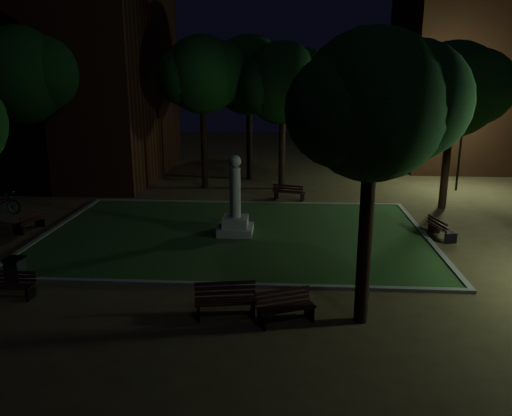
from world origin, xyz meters
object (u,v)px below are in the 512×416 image
Objects in this scene: bench_near_left at (226,301)px; bench_far_side at (289,193)px; monument at (235,212)px; trash_bin at (16,271)px; bicycle at (1,203)px; bench_near_right at (285,308)px; bench_left_side at (30,222)px; bench_west_near at (11,286)px; bench_right_side at (441,229)px.

bench_far_side is at bearing 72.65° from bench_near_left.
monument is at bearing 87.88° from bench_far_side.
bicycle reaches higher than trash_bin.
bicycle reaches higher than bench_near_right.
bicycle is (-13.38, 9.89, 0.11)m from bench_near_right.
bench_near_left reaches higher than bench_left_side.
bench_west_near is (-7.96, 0.96, -0.04)m from bench_near_right.
bench_near_right is 16.64m from bicycle.
bench_west_near is 0.82× the size of bench_far_side.
trash_bin is at bearing 144.79° from bench_near_right.
bench_near_right reaches higher than bench_west_near.
bench_near_right is 8.48m from trash_bin.
bench_near_left is at bearing -13.47° from trash_bin.
bench_right_side is (8.18, 0.10, -0.57)m from monument.
bicycle is at bearing 69.69° from bench_right_side.
bench_far_side is 1.91× the size of trash_bin.
bench_west_near is 1.56× the size of trash_bin.
monument is 8.20m from bench_right_side.
monument is 2.06× the size of bench_right_side.
bench_near_right is 8.02m from bench_west_near.
bench_west_near is 6.88m from bench_left_side.
bicycle is (-11.79, 9.66, 0.08)m from bench_near_left.
monument is at bearing 83.94° from bench_near_left.
bench_left_side is 16.78m from bench_right_side.
monument is at bearing 104.75° from bench_left_side.
bench_near_left is at bearing -124.33° from bicycle.
bench_far_side is at bearing 33.23° from bench_right_side.
bench_left_side is (-8.60, 0.06, -0.60)m from monument.
bench_near_left is 0.90× the size of bicycle.
bench_near_left is 1.23× the size of bench_west_near.
bench_near_right is 0.85× the size of bicycle.
bench_near_left is 6.41m from bench_west_near.
bench_west_near is at bearing -143.76° from bicycle.
trash_bin is (-6.23, -5.39, -0.50)m from monument.
bench_near_left is 15.24m from bicycle.
bicycle is (-2.72, 2.61, 0.15)m from bench_left_side.
bench_far_side is (10.76, 5.84, 0.06)m from bench_left_side.
trash_bin is (-0.32, 0.88, 0.09)m from bench_west_near.
bench_left_side is at bearing 179.58° from monument.
bench_west_near is (-6.37, 0.73, -0.07)m from bench_near_left.
bench_far_side is 0.89× the size of bicycle.
trash_bin is at bearing 156.69° from bench_near_left.
bicycle is (-5.10, 8.06, 0.05)m from trash_bin.
trash_bin is at bearing 71.38° from bench_far_side.
bench_far_side is at bearing 133.66° from bench_left_side.
bicycle reaches higher than bench_west_near.
monument reaches higher than trash_bin.
trash_bin is at bearing -139.14° from monument.
bench_right_side is 19.67m from bicycle.
bench_far_side is (8.07, 12.17, 0.06)m from bench_west_near.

